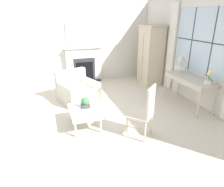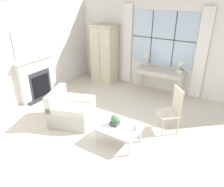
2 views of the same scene
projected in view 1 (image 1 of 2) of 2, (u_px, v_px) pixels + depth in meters
name	position (u px, v px, depth m)	size (l,w,h in m)	color
ground_plane	(90.00, 117.00, 4.82)	(14.00, 14.00, 0.00)	beige
wall_back_windowed	(201.00, 52.00, 5.21)	(7.20, 0.14, 2.80)	silver
wall_left	(86.00, 42.00, 7.15)	(0.06, 7.20, 2.80)	silver
fireplace	(84.00, 62.00, 7.26)	(0.34, 1.37, 2.08)	#2D2D33
armoire	(151.00, 55.00, 6.93)	(0.89, 0.67, 1.99)	beige
console_table	(189.00, 81.00, 5.24)	(1.50, 0.56, 0.78)	beige
table_lamp	(181.00, 58.00, 5.53)	(0.24, 0.24, 0.53)	silver
potted_orchid	(209.00, 78.00, 4.65)	(0.21, 0.17, 0.39)	white
armchair_upholstered	(77.00, 91.00, 5.68)	(1.21, 1.20, 0.84)	silver
side_chair_wooden	(145.00, 110.00, 3.86)	(0.62, 0.62, 1.08)	beige
coffee_table	(84.00, 112.00, 4.35)	(0.89, 0.63, 0.38)	silver
potted_plant_small	(85.00, 102.00, 4.43)	(0.19, 0.19, 0.24)	#4C4C51
pillar_candle	(92.00, 114.00, 4.05)	(0.09, 0.09, 0.13)	silver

